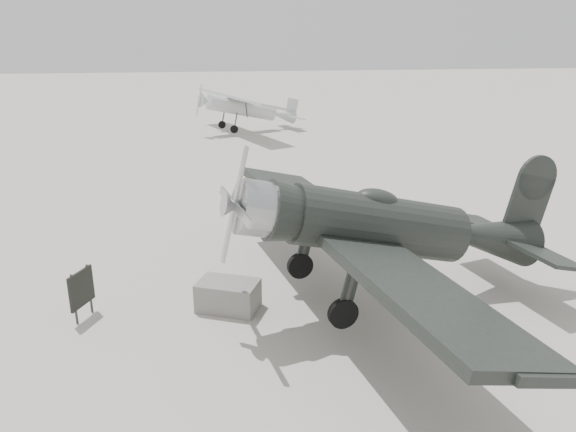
# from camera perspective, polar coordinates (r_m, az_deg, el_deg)

# --- Properties ---
(ground) EXTENTS (160.00, 160.00, 0.00)m
(ground) POSITION_cam_1_polar(r_m,az_deg,el_deg) (17.04, 5.50, -5.49)
(ground) COLOR #A19E8F
(ground) RESTS_ON ground
(lowwing_monoplane) EXTENTS (9.17, 12.72, 4.08)m
(lowwing_monoplane) POSITION_cam_1_polar(r_m,az_deg,el_deg) (14.35, 10.55, -1.16)
(lowwing_monoplane) COLOR black
(lowwing_monoplane) RESTS_ON ground
(highwing_monoplane) EXTENTS (7.63, 10.37, 2.99)m
(highwing_monoplane) POSITION_cam_1_polar(r_m,az_deg,el_deg) (39.29, -4.32, 11.19)
(highwing_monoplane) COLOR #AFB2B5
(highwing_monoplane) RESTS_ON ground
(equipment_block) EXTENTS (1.77, 1.47, 0.76)m
(equipment_block) POSITION_cam_1_polar(r_m,az_deg,el_deg) (14.68, -6.10, -8.04)
(equipment_block) COLOR gray
(equipment_block) RESTS_ON ground
(sign_board) EXTENTS (0.43, 0.86, 1.32)m
(sign_board) POSITION_cam_1_polar(r_m,az_deg,el_deg) (14.89, -20.25, -7.00)
(sign_board) COLOR #333333
(sign_board) RESTS_ON ground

